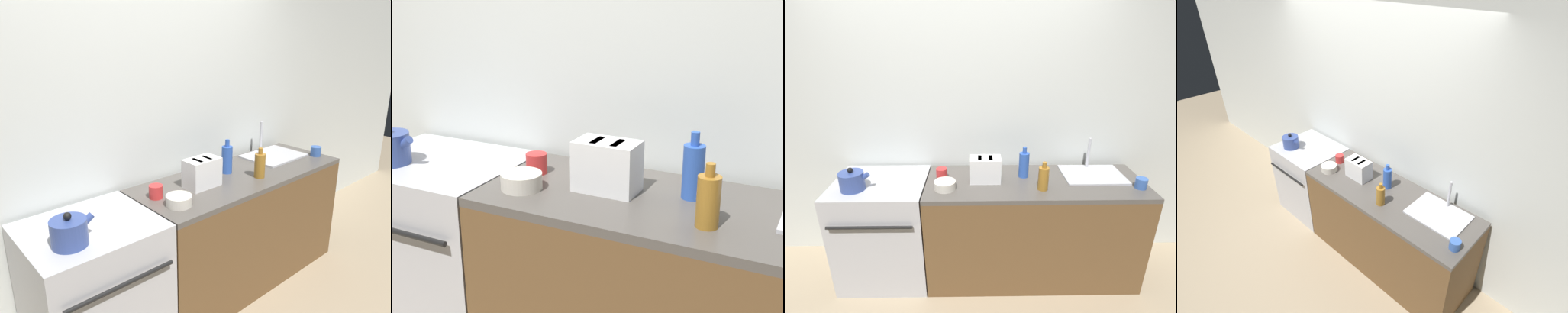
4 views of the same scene
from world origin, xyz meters
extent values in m
plane|color=tan|center=(0.00, 0.00, 0.00)|extent=(12.00, 12.00, 0.00)
cube|color=silver|center=(0.00, 0.69, 1.30)|extent=(8.00, 0.05, 2.60)
cube|color=#B7B7BC|center=(-0.63, 0.32, 0.45)|extent=(0.74, 0.64, 0.91)
cube|color=black|center=(-0.63, 0.32, 0.90)|extent=(0.72, 0.63, 0.02)
cylinder|color=black|center=(-0.80, 0.19, 0.90)|extent=(0.20, 0.20, 0.01)
cylinder|color=black|center=(-0.47, 0.19, 0.90)|extent=(0.20, 0.20, 0.01)
cylinder|color=black|center=(-0.80, 0.45, 0.90)|extent=(0.20, 0.20, 0.01)
cylinder|color=black|center=(-0.47, 0.45, 0.90)|extent=(0.20, 0.20, 0.01)
cylinder|color=black|center=(-0.63, -0.03, 0.71)|extent=(0.63, 0.02, 0.02)
cube|color=brown|center=(0.63, 0.32, 0.44)|extent=(1.76, 0.63, 0.87)
cube|color=#514C47|center=(0.63, 0.32, 0.89)|extent=(1.76, 0.63, 0.04)
cylinder|color=#33478C|center=(-0.80, 0.19, 0.98)|extent=(0.19, 0.19, 0.14)
sphere|color=black|center=(-0.80, 0.19, 1.07)|extent=(0.04, 0.04, 0.04)
cylinder|color=#33478C|center=(-0.71, 0.19, 1.01)|extent=(0.10, 0.04, 0.09)
cube|color=white|center=(0.22, 0.32, 1.01)|extent=(0.25, 0.15, 0.20)
cube|color=black|center=(0.18, 0.32, 1.11)|extent=(0.03, 0.11, 0.01)
cube|color=black|center=(0.26, 0.32, 1.11)|extent=(0.03, 0.11, 0.01)
cube|color=#B7B7BC|center=(1.12, 0.41, 0.92)|extent=(0.50, 0.37, 0.01)
cylinder|color=silver|center=(1.12, 0.55, 1.05)|extent=(0.02, 0.02, 0.28)
cylinder|color=#9E6B23|center=(0.66, 0.17, 1.00)|extent=(0.08, 0.08, 0.18)
cylinder|color=#9E6B23|center=(0.66, 0.17, 1.11)|extent=(0.03, 0.03, 0.04)
cylinder|color=#2D56B7|center=(0.54, 0.40, 1.01)|extent=(0.08, 0.08, 0.21)
cylinder|color=#2D56B7|center=(0.54, 0.40, 1.14)|extent=(0.03, 0.03, 0.05)
cylinder|color=#3860B2|center=(1.42, 0.18, 0.95)|extent=(0.09, 0.09, 0.08)
cylinder|color=red|center=(-0.13, 0.37, 0.95)|extent=(0.09, 0.09, 0.09)
cylinder|color=beige|center=(-0.09, 0.19, 0.94)|extent=(0.16, 0.16, 0.07)
camera|label=1|loc=(-1.43, -1.50, 1.94)|focal=35.00mm
camera|label=2|loc=(1.04, -1.50, 1.70)|focal=50.00mm
camera|label=3|loc=(0.15, -1.89, 2.03)|focal=28.00mm
camera|label=4|loc=(2.06, -1.41, 2.76)|focal=28.00mm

